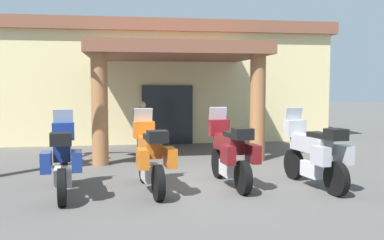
{
  "coord_description": "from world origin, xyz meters",
  "views": [
    {
      "loc": [
        -1.85,
        -8.91,
        2.1
      ],
      "look_at": [
        0.13,
        1.92,
        1.2
      ],
      "focal_mm": 39.78,
      "sensor_mm": 36.0,
      "label": 1
    }
  ],
  "objects": [
    {
      "name": "ground_plane",
      "position": [
        0.0,
        0.0,
        0.0
      ],
      "size": [
        80.0,
        80.0,
        0.0
      ],
      "primitive_type": "plane",
      "color": "#514F4C"
    },
    {
      "name": "motel_building",
      "position": [
        0.06,
        8.75,
        2.26
      ],
      "size": [
        12.85,
        10.04,
        4.44
      ],
      "rotation": [
        0.0,
        0.0,
        -0.02
      ],
      "color": "beige",
      "rests_on": "ground_plane"
    },
    {
      "name": "motorcycle_blue",
      "position": [
        -2.83,
        -0.62,
        0.7
      ],
      "size": [
        0.73,
        2.21,
        1.61
      ],
      "rotation": [
        0.0,
        0.0,
        1.66
      ],
      "color": "black",
      "rests_on": "ground_plane"
    },
    {
      "name": "motorcycle_orange",
      "position": [
        -1.16,
        -0.57,
        0.7
      ],
      "size": [
        0.74,
        2.21,
        1.61
      ],
      "rotation": [
        0.0,
        0.0,
        1.67
      ],
      "color": "black",
      "rests_on": "ground_plane"
    },
    {
      "name": "motorcycle_maroon",
      "position": [
        0.51,
        -0.42,
        0.7
      ],
      "size": [
        0.73,
        2.21,
        1.61
      ],
      "rotation": [
        0.0,
        0.0,
        1.64
      ],
      "color": "black",
      "rests_on": "ground_plane"
    },
    {
      "name": "motorcycle_silver",
      "position": [
        2.19,
        -0.84,
        0.7
      ],
      "size": [
        0.77,
        2.21,
        1.61
      ],
      "rotation": [
        0.0,
        0.0,
        1.69
      ],
      "color": "black",
      "rests_on": "ground_plane"
    },
    {
      "name": "pedestrian",
      "position": [
        -1.07,
        3.41,
        0.94
      ],
      "size": [
        0.53,
        0.32,
        1.64
      ],
      "rotation": [
        0.0,
        0.0,
        1.6
      ],
      "color": "#3F334C",
      "rests_on": "ground_plane"
    }
  ]
}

